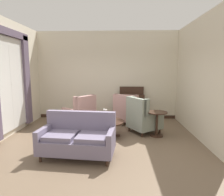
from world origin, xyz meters
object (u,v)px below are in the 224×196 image
armchair_near_window (81,114)px  side_table (157,121)px  sideboard (132,105)px  porcelain_vase (105,116)px  settee (78,138)px  armchair_far_left (127,112)px  coffee_table (107,123)px  armchair_near_sideboard (142,118)px

armchair_near_window → side_table: 2.46m
sideboard → porcelain_vase: bearing=-113.8°
settee → side_table: (1.98, 1.39, 0.03)m
armchair_far_left → sideboard: (0.18, 0.60, 0.11)m
armchair_far_left → sideboard: bearing=-84.5°
armchair_near_window → armchair_far_left: bearing=144.8°
settee → side_table: bearing=40.1°
armchair_far_left → settee: bearing=87.2°
coffee_table → armchair_near_window: armchair_near_window is taller
side_table → armchair_far_left: bearing=123.4°
porcelain_vase → armchair_far_left: armchair_far_left is taller
settee → armchair_near_window: size_ratio=1.45×
coffee_table → sideboard: sideboard is taller
porcelain_vase → settee: size_ratio=0.20×
porcelain_vase → settee: settee is taller
side_table → sideboard: bearing=108.9°
porcelain_vase → settee: 1.38m
armchair_near_window → side_table: armchair_near_window is taller
armchair_near_sideboard → armchair_far_left: 1.01m
coffee_table → side_table: size_ratio=1.34×
armchair_near_sideboard → sideboard: 1.55m
settee → armchair_near_window: 2.16m
porcelain_vase → sideboard: (0.85, 1.94, -0.05)m
settee → porcelain_vase: bearing=73.1°
armchair_near_window → side_table: (2.34, -0.74, -0.01)m
sideboard → armchair_far_left: bearing=-106.3°
armchair_near_sideboard → armchair_far_left: bearing=-9.2°
armchair_far_left → armchair_near_sideboard: bearing=135.9°
sideboard → armchair_near_sideboard: bearing=-81.2°
armchair_far_left → side_table: size_ratio=1.53×
armchair_near_window → armchair_far_left: 1.62m
coffee_table → armchair_near_sideboard: size_ratio=0.85×
settee → armchair_far_left: bearing=70.5°
armchair_near_sideboard → armchair_far_left: armchair_near_sideboard is taller
armchair_far_left → sideboard: sideboard is taller
armchair_near_sideboard → armchair_far_left: size_ratio=1.03×
coffee_table → porcelain_vase: (-0.06, -0.03, 0.22)m
coffee_table → settee: (-0.57, -1.29, 0.02)m
coffee_table → sideboard: size_ratio=0.77×
coffee_table → armchair_near_window: size_ratio=0.83×
settee → armchair_near_sideboard: 2.32m
settee → sideboard: size_ratio=1.33×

